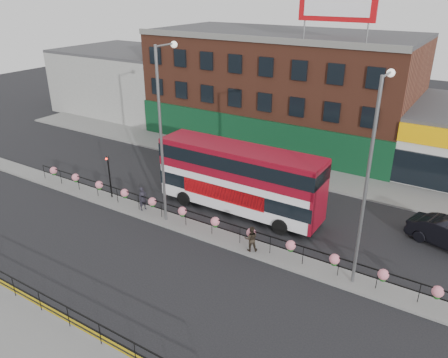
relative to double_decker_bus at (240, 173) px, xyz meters
The scene contains 17 objects.
ground 4.75m from the double_decker_bus, 102.09° to the right, with size 120.00×120.00×0.00m, color black.
south_pavement 15.99m from the double_decker_bus, 92.90° to the right, with size 60.00×4.00×0.15m, color slate.
north_pavement 8.76m from the double_decker_bus, 95.51° to the left, with size 60.00×4.00×0.15m, color slate.
median 4.71m from the double_decker_bus, 102.09° to the right, with size 60.00×1.60×0.15m, color slate.
yellow_line_inner 13.74m from the double_decker_bus, 93.40° to the right, with size 60.00×0.10×0.01m, color gold.
yellow_line_outer 13.92m from the double_decker_bus, 93.36° to the right, with size 60.00×0.10×0.01m, color gold.
brick_building 17.08m from the double_decker_bus, 106.46° to the left, with size 25.00×12.21×10.30m.
warehouse_west 29.88m from the double_decker_bus, 146.99° to the left, with size 15.50×12.00×7.30m.
billboard 15.38m from the double_decker_bus, 81.41° to the left, with size 6.00×0.29×4.40m.
median_railing 4.21m from the double_decker_bus, 102.09° to the right, with size 30.04×0.56×1.23m.
south_railing 14.23m from the double_decker_bus, 101.44° to the right, with size 20.04×0.05×1.12m.
double_decker_bus is the anchor object (origin of this frame).
pedestrian_a 6.84m from the double_decker_bus, 147.25° to the right, with size 0.55×0.69×1.67m, color black.
pedestrian_b 5.46m from the double_decker_bus, 52.27° to the right, with size 0.95×0.91×1.55m, color black.
lamp_column_west 6.25m from the double_decker_bus, 133.59° to the right, with size 0.40×1.95×11.12m.
lamp_column_east 10.33m from the double_decker_bus, 21.18° to the right, with size 0.38×1.87×10.67m.
traffic_light_median 9.41m from the double_decker_bus, 159.27° to the right, with size 0.15×0.28×3.65m.
Camera 1 is at (14.04, -19.35, 14.27)m, focal length 35.00 mm.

